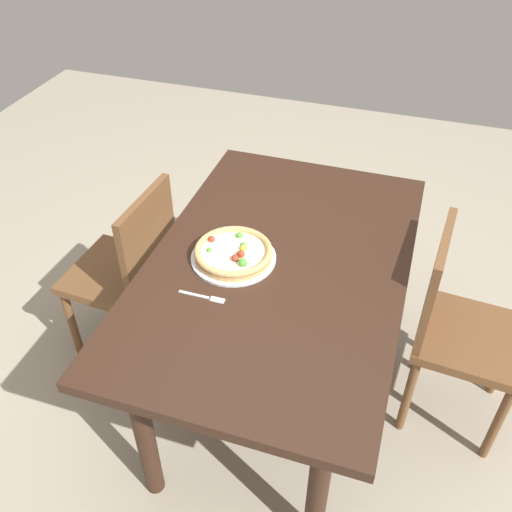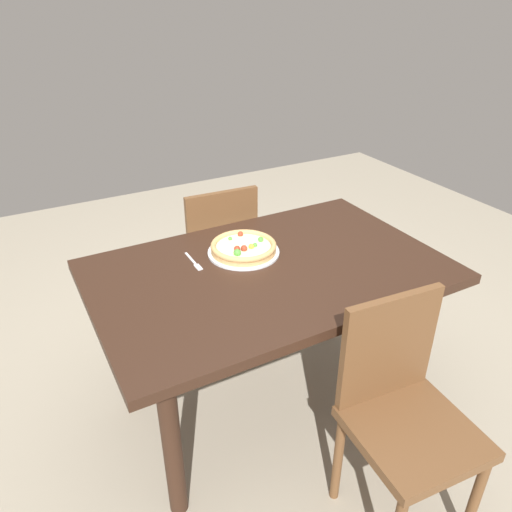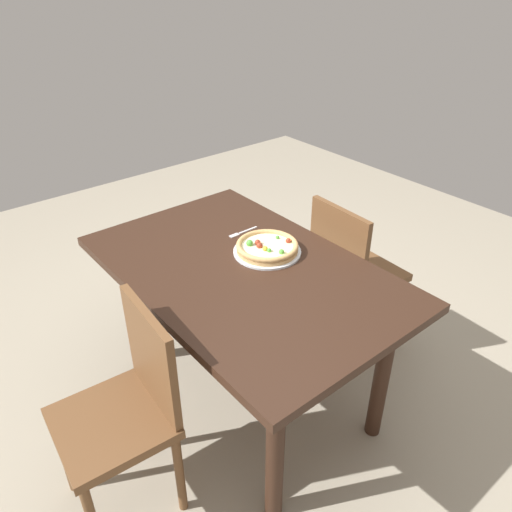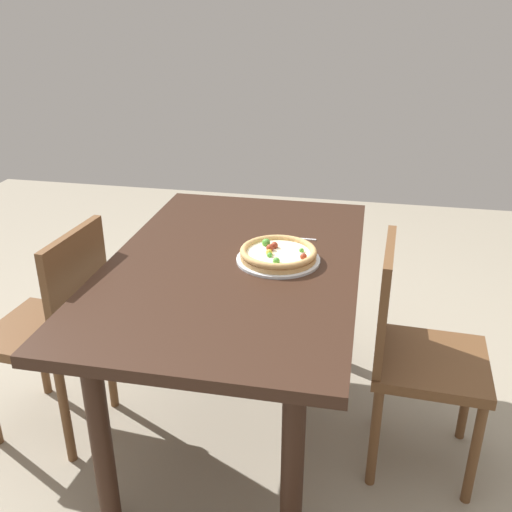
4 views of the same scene
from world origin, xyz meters
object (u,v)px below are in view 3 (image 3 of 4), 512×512
(pizza, at_px, (267,247))
(dining_table, at_px, (245,286))
(plate, at_px, (267,251))
(chair_near, at_px, (351,271))
(fork, at_px, (241,233))
(chair_far, at_px, (127,407))

(pizza, bearing_deg, dining_table, 102.32)
(dining_table, height_order, plate, plate)
(chair_near, relative_size, fork, 5.40)
(chair_near, bearing_deg, pizza, -96.83)
(pizza, height_order, fork, pizza)
(chair_near, xyz_separation_m, pizza, (0.09, 0.51, 0.30))
(chair_near, bearing_deg, dining_table, -91.57)
(dining_table, bearing_deg, fork, -35.35)
(chair_far, xyz_separation_m, pizza, (0.18, -0.83, 0.30))
(chair_near, bearing_deg, fork, -119.19)
(chair_far, distance_m, pizza, 0.90)
(plate, bearing_deg, pizza, 68.10)
(plate, bearing_deg, chair_near, -99.87)
(plate, distance_m, fork, 0.22)
(chair_far, xyz_separation_m, plate, (0.18, -0.83, 0.27))
(dining_table, bearing_deg, chair_near, -94.61)
(pizza, bearing_deg, chair_near, -99.88)
(pizza, xyz_separation_m, fork, (0.22, -0.02, -0.03))
(dining_table, xyz_separation_m, pizza, (0.04, -0.16, 0.13))
(plate, relative_size, pizza, 1.09)
(chair_far, bearing_deg, fork, -60.09)
(chair_far, height_order, pizza, chair_far)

